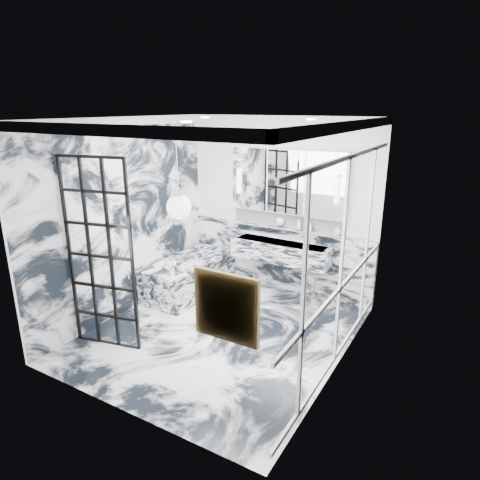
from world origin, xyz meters
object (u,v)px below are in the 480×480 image
Objects in this scene: mirror_cabinet at (288,182)px; bathtub at (190,276)px; trough_sink at (281,251)px; crittall_door at (100,256)px.

bathtub is at bearing -147.94° from mirror_cabinet.
trough_sink is 0.97× the size of bathtub.
trough_sink is 0.84× the size of mirror_cabinet.
mirror_cabinet is at bearing 90.00° from trough_sink.
mirror_cabinet is at bearing 51.99° from crittall_door.
crittall_door is 1.45× the size of bathtub.
crittall_door reaches higher than trough_sink.
mirror_cabinet is at bearing 32.06° from bathtub.
bathtub is (-1.32, -0.83, -1.54)m from mirror_cabinet.
trough_sink is (1.26, 2.51, -0.47)m from crittall_door.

